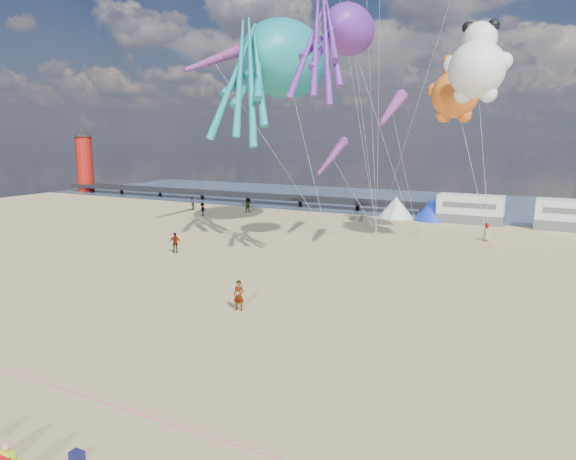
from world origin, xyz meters
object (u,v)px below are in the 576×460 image
(motorhome_0, at_px, (470,209))
(sandbag_b, at_px, (414,235))
(sandbag_d, at_px, (417,232))
(tent_white, at_px, (396,207))
(beachgoer_1, at_px, (192,203))
(windsock_left, at_px, (213,60))
(beachgoer_2, at_px, (202,210))
(beachgoer_4, at_px, (248,205))
(kite_teddy_orange, at_px, (455,95))
(beachgoer_0, at_px, (487,232))
(lighthouse, at_px, (85,164))
(tent_blue, at_px, (432,209))
(kite_octopus_purple, at_px, (348,30))
(sandbag_a, at_px, (327,234))
(windsock_mid, at_px, (392,109))
(motorhome_1, at_px, (573,215))
(beachgoer_3, at_px, (175,243))
(sandbag_e, at_px, (377,234))
(sandbag_c, at_px, (490,247))
(cooler_navy, at_px, (77,456))
(standing_person, at_px, (239,296))
(windsock_right, at_px, (332,157))
(kite_octopus_teal, at_px, (285,59))
(kite_panda, at_px, (477,69))

(motorhome_0, bearing_deg, sandbag_b, -108.48)
(sandbag_d, bearing_deg, tent_white, 117.80)
(beachgoer_1, bearing_deg, windsock_left, 44.82)
(beachgoer_2, xyz_separation_m, windsock_left, (7.58, -7.80, 15.06))
(beachgoer_4, bearing_deg, kite_teddy_orange, 130.21)
(sandbag_b, bearing_deg, tent_white, 114.36)
(beachgoer_0, bearing_deg, lighthouse, -84.61)
(tent_blue, height_order, beachgoer_2, tent_blue)
(kite_octopus_purple, bearing_deg, sandbag_a, 108.22)
(tent_blue, distance_m, beachgoer_1, 29.01)
(tent_white, xyz_separation_m, beachgoer_1, (-24.48, -5.50, -0.42))
(beachgoer_2, relative_size, windsock_mid, 0.29)
(motorhome_1, xyz_separation_m, beachgoer_3, (-27.99, -25.55, -0.70))
(tent_white, relative_size, sandbag_e, 8.00)
(lighthouse, height_order, sandbag_c, lighthouse)
(tent_white, relative_size, windsock_left, 0.56)
(tent_blue, distance_m, sandbag_e, 11.34)
(beachgoer_0, xyz_separation_m, sandbag_c, (0.65, -3.17, -0.68))
(sandbag_d, bearing_deg, cooler_navy, -90.15)
(beachgoer_0, distance_m, beachgoer_1, 35.43)
(standing_person, bearing_deg, lighthouse, 135.56)
(beachgoer_4, bearing_deg, standing_person, 84.53)
(sandbag_b, relative_size, sandbag_e, 1.00)
(beachgoer_0, xyz_separation_m, sandbag_d, (-6.27, 0.75, -0.68))
(lighthouse, bearing_deg, windsock_right, -19.44)
(sandbag_b, bearing_deg, motorhome_0, 71.52)
(motorhome_1, height_order, sandbag_e, motorhome_1)
(windsock_left, distance_m, windsock_mid, 18.04)
(sandbag_a, relative_size, windsock_right, 0.09)
(kite_teddy_orange, bearing_deg, windsock_right, -145.98)
(beachgoer_1, xyz_separation_m, kite_octopus_teal, (17.22, -7.62, 15.22))
(kite_teddy_orange, bearing_deg, sandbag_c, -24.48)
(sandbag_a, height_order, kite_teddy_orange, kite_teddy_orange)
(cooler_navy, bearing_deg, lighthouse, 138.49)
(kite_octopus_teal, bearing_deg, cooler_navy, -82.16)
(tent_white, xyz_separation_m, kite_teddy_orange, (7.51, -9.89, 11.36))
(cooler_navy, bearing_deg, windsock_mid, 89.36)
(beachgoer_2, relative_size, sandbag_c, 3.02)
(kite_teddy_orange, bearing_deg, sandbag_a, -153.75)
(standing_person, distance_m, windsock_mid, 19.04)
(sandbag_c, distance_m, sandbag_d, 7.96)
(tent_blue, distance_m, standing_person, 34.87)
(motorhome_1, distance_m, kite_octopus_teal, 31.55)
(motorhome_1, xyz_separation_m, windsock_left, (-30.05, -16.92, 14.31))
(motorhome_1, relative_size, cooler_navy, 17.37)
(cooler_navy, height_order, windsock_mid, windsock_mid)
(sandbag_b, xyz_separation_m, windsock_mid, (0.10, -8.88, 10.91))
(motorhome_1, relative_size, beachgoer_0, 4.16)
(windsock_mid, bearing_deg, kite_panda, 37.16)
(beachgoer_0, relative_size, kite_octopus_teal, 0.12)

